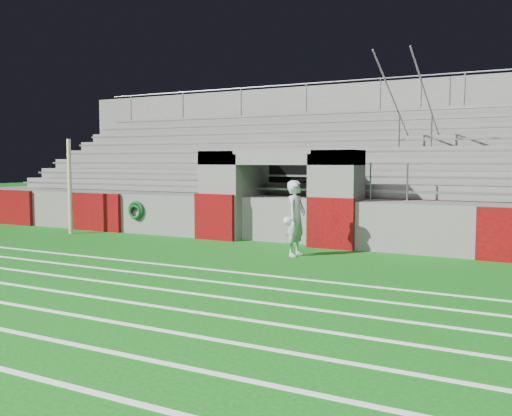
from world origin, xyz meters
The scene contains 6 objects.
ground centered at (0.00, 0.00, 0.00)m, with size 90.00×90.00×0.00m, color #0D5310.
field_post centered at (-6.64, 2.04, 1.50)m, with size 0.13×0.13×3.00m, color #C9B695.
field_markings centered at (0.00, -5.00, 0.01)m, with size 28.00×8.09×0.01m.
stadium_structure centered at (0.00, 7.97, 1.49)m, with size 26.00×8.48×5.42m.
goalkeeper_with_ball centered at (1.45, 1.52, 0.92)m, with size 0.47×0.67×1.84m.
hose_coil centered at (-4.73, 2.93, 0.74)m, with size 0.60×0.15×0.60m.
Camera 1 is at (7.11, -11.07, 2.30)m, focal length 40.00 mm.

